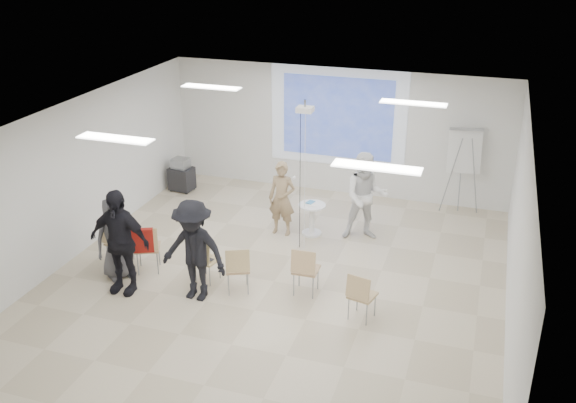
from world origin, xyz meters
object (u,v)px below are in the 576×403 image
(audience_outer, at_px, (116,233))
(chair_right_far, at_px, (361,293))
(pedestal_table, at_px, (312,217))
(audience_mid, at_px, (193,244))
(chair_center, at_px, (238,266))
(chair_right_inner, at_px, (305,267))
(player_right, at_px, (366,192))
(chair_left_inner, at_px, (205,258))
(flipchart_easel, at_px, (465,151))
(laptop, at_px, (208,258))
(av_cart, at_px, (182,176))
(player_left, at_px, (282,194))
(chair_far_left, at_px, (117,239))
(audience_left, at_px, (118,234))
(chair_left_mid, at_px, (147,245))

(audience_outer, bearing_deg, chair_right_far, -51.97)
(pedestal_table, xyz_separation_m, audience_mid, (-1.21, -2.99, 0.64))
(chair_center, height_order, chair_right_inner, chair_right_inner)
(pedestal_table, xyz_separation_m, player_right, (1.06, 0.18, 0.63))
(chair_left_inner, relative_size, audience_outer, 0.48)
(flipchart_easel, bearing_deg, laptop, -142.54)
(chair_center, distance_m, flipchart_easel, 5.88)
(player_right, bearing_deg, chair_right_inner, -118.49)
(chair_center, bearing_deg, chair_left_inner, 142.60)
(flipchart_easel, relative_size, av_cart, 2.40)
(chair_left_inner, bearing_deg, audience_outer, -158.21)
(chair_left_inner, xyz_separation_m, chair_right_inner, (1.83, 0.13, 0.05))
(player_left, xyz_separation_m, chair_far_left, (-2.52, -2.24, -0.36))
(player_right, xyz_separation_m, laptop, (-2.33, -2.55, -0.57))
(chair_right_inner, xyz_separation_m, audience_mid, (-1.76, -0.66, 0.49))
(chair_left_inner, distance_m, chair_center, 0.71)
(pedestal_table, height_order, chair_center, chair_center)
(chair_right_inner, bearing_deg, flipchart_easel, 61.58)
(chair_left_inner, height_order, laptop, chair_left_inner)
(audience_left, height_order, flipchart_easel, audience_left)
(pedestal_table, relative_size, flipchart_easel, 0.36)
(chair_center, distance_m, audience_mid, 0.89)
(chair_left_mid, height_order, laptop, chair_left_mid)
(audience_outer, relative_size, flipchart_easel, 0.89)
(pedestal_table, relative_size, audience_left, 0.32)
(chair_right_inner, relative_size, laptop, 3.01)
(chair_far_left, height_order, chair_left_mid, chair_left_mid)
(pedestal_table, bearing_deg, av_cart, 159.83)
(chair_left_inner, distance_m, laptop, 0.10)
(chair_right_far, bearing_deg, audience_mid, -162.65)
(audience_outer, distance_m, flipchart_easel, 7.49)
(chair_right_far, xyz_separation_m, audience_outer, (-4.49, 0.04, 0.36))
(flipchart_easel, bearing_deg, player_right, -142.54)
(chair_left_inner, xyz_separation_m, audience_outer, (-1.59, -0.30, 0.38))
(pedestal_table, relative_size, laptop, 2.30)
(chair_far_left, bearing_deg, audience_left, -52.46)
(player_left, height_order, chair_right_inner, player_left)
(chair_left_mid, bearing_deg, pedestal_table, 21.33)
(pedestal_table, distance_m, audience_outer, 4.00)
(laptop, bearing_deg, chair_far_left, 11.63)
(chair_far_left, bearing_deg, chair_left_mid, -6.89)
(chair_right_far, bearing_deg, laptop, -174.97)
(audience_outer, bearing_deg, chair_left_mid, -18.22)
(laptop, bearing_deg, av_cart, -45.89)
(audience_mid, bearing_deg, chair_left_inner, 101.28)
(chair_right_inner, bearing_deg, chair_center, -167.01)
(player_left, height_order, chair_far_left, player_left)
(chair_far_left, height_order, audience_outer, audience_outer)
(chair_center, xyz_separation_m, audience_left, (-1.95, -0.55, 0.57))
(chair_left_mid, bearing_deg, laptop, -19.24)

